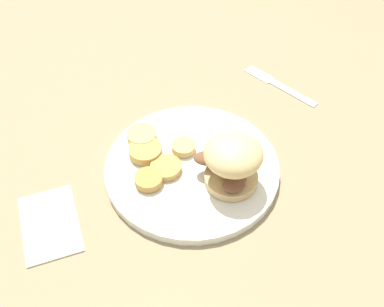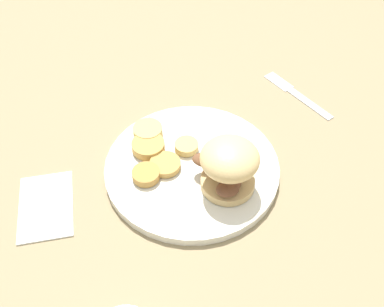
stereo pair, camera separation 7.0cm
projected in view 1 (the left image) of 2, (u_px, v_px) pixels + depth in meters
name	position (u px, v px, depth m)	size (l,w,h in m)	color
ground_plane	(192.00, 171.00, 0.73)	(4.00, 4.00, 0.00)	#937F5B
dinner_plate	(192.00, 167.00, 0.73)	(0.28, 0.28, 0.02)	white
sandwich	(232.00, 163.00, 0.66)	(0.11, 0.09, 0.09)	tan
potato_round_0	(166.00, 167.00, 0.71)	(0.05, 0.05, 0.01)	tan
potato_round_1	(184.00, 147.00, 0.74)	(0.04, 0.04, 0.01)	#DBB766
potato_round_2	(142.00, 136.00, 0.75)	(0.05, 0.05, 0.02)	#DBB766
potato_round_3	(149.00, 180.00, 0.69)	(0.04, 0.04, 0.01)	#BC8942
potato_round_4	(145.00, 151.00, 0.73)	(0.05, 0.05, 0.01)	tan
fork	(279.00, 85.00, 0.88)	(0.16, 0.06, 0.00)	silver
napkin	(50.00, 223.00, 0.66)	(0.12, 0.08, 0.01)	white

